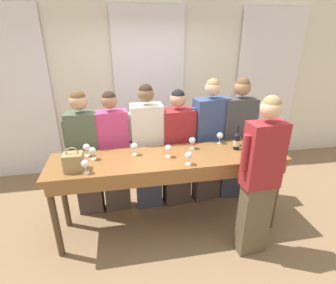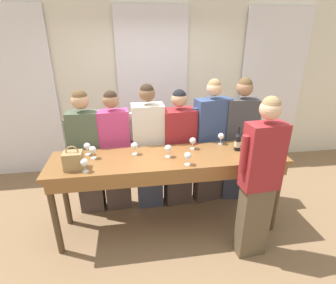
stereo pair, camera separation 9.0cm
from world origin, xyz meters
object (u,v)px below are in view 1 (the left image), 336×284
Objects in this scene: guest_beige_cap at (237,139)px; wine_glass_center_left at (268,147)px; wine_glass_by_bottle at (237,138)px; guest_navy_coat at (209,142)px; wine_bottle at (237,141)px; guest_pink_top at (114,152)px; host_pouring at (260,178)px; wine_glass_back_right at (188,156)px; guest_striped_shirt at (177,149)px; wine_glass_by_handbag at (192,141)px; wine_glass_back_left at (134,147)px; wine_glass_center_mid at (92,151)px; guest_cream_sweater at (148,148)px; handbag at (73,162)px; wine_glass_near_host at (85,164)px; wine_glass_front_left at (86,148)px; wine_glass_front_right at (277,147)px; guest_olive_jacket at (85,153)px; wine_glass_back_mid at (168,149)px; wine_glass_front_mid at (256,133)px; wine_glass_center_right at (220,136)px; tasting_bar at (169,166)px.

wine_glass_center_left is at bearing -85.71° from guest_beige_cap.
guest_navy_coat is (-0.23, 0.36, -0.19)m from wine_glass_by_bottle.
wine_bottle is 0.18× the size of guest_pink_top.
wine_glass_back_right is at bearing 153.70° from host_pouring.
wine_glass_back_right is 1.00× the size of wine_glass_by_bottle.
wine_glass_by_bottle is at bearing -27.99° from guest_striped_shirt.
wine_glass_by_handbag is 0.84m from guest_beige_cap.
guest_navy_coat is at bearing 99.26° from host_pouring.
wine_glass_back_left is 0.08× the size of host_pouring.
guest_pink_top is at bearing 63.71° from wine_glass_center_mid.
guest_cream_sweater is (-1.08, 0.36, -0.21)m from wine_glass_by_bottle.
handbag reaches higher than wine_glass_near_host.
guest_navy_coat is (1.57, 0.32, -0.19)m from wine_glass_front_left.
guest_cream_sweater is (0.70, 0.73, -0.21)m from wine_glass_near_host.
wine_glass_by_handbag is at bearing -1.21° from wine_glass_front_left.
wine_glass_near_host and wine_glass_by_bottle have the same top height.
guest_beige_cap reaches higher than handbag.
wine_glass_front_right is 1.00× the size of wine_glass_by_handbag.
guest_olive_jacket is 0.36m from guest_pink_top.
wine_glass_by_bottle is (1.78, 0.37, 0.00)m from wine_glass_near_host.
wine_glass_front_left is at bearing 169.75° from wine_glass_center_left.
wine_glass_back_right is 0.08× the size of guest_beige_cap.
guest_striped_shirt is 0.45m from guest_navy_coat.
host_pouring is at bearing -137.23° from wine_glass_front_right.
guest_navy_coat is at bearing 37.91° from wine_glass_back_mid.
wine_glass_near_host is (-2.08, -0.47, -0.00)m from wine_glass_front_mid.
guest_cream_sweater is (-0.89, 0.26, -0.21)m from wine_glass_center_right.
wine_glass_near_host is at bearing -162.42° from wine_glass_by_handbag.
guest_olive_jacket is 0.97× the size of guest_cream_sweater.
tasting_bar is 18.58× the size of wine_glass_center_mid.
wine_bottle is at bearing -116.03° from guest_beige_cap.
wine_glass_by_handbag is (1.23, -0.03, 0.00)m from wine_glass_front_left.
host_pouring reaches higher than wine_glass_by_handbag.
wine_glass_center_mid is at bearing -146.61° from guest_cream_sweater.
wine_glass_center_mid is 0.30m from wine_glass_near_host.
wine_glass_front_mid is at bearing 80.03° from wine_glass_center_left.
guest_cream_sweater is (0.82, 0.65, -0.21)m from handbag.
wine_glass_front_right is 1.00× the size of wine_glass_center_left.
guest_olive_jacket is at bearing 151.49° from tasting_bar.
wine_glass_center_left is at bearing -99.97° from wine_glass_front_mid.
wine_glass_center_right is 0.32m from guest_navy_coat.
wine_glass_center_mid is at bearing -55.94° from wine_glass_front_left.
guest_pink_top is (-1.52, 0.36, -0.23)m from wine_glass_by_bottle.
wine_bottle is at bearing -1.23° from wine_glass_center_mid.
wine_glass_center_mid is 1.57m from guest_navy_coat.
wine_glass_back_mid is (0.37, -0.13, 0.00)m from wine_glass_back_left.
wine_glass_back_left is 0.61m from wine_glass_near_host.
wine_glass_by_bottle is at bearing 11.14° from tasting_bar.
wine_glass_center_left is 1.97m from wine_glass_center_mid.
guest_pink_top is 0.94× the size of guest_navy_coat.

